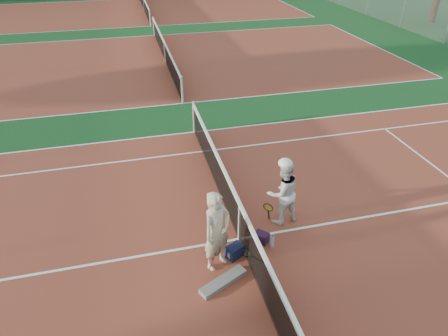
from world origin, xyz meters
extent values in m
plane|color=#0F3917|center=(0.00, 0.00, 0.00)|extent=(130.00, 130.00, 0.00)
cube|color=maroon|center=(0.00, 0.00, 0.00)|extent=(23.77, 10.97, 0.01)
cube|color=maroon|center=(0.00, 13.50, 0.00)|extent=(23.77, 10.97, 0.01)
cube|color=maroon|center=(0.00, 27.00, 0.00)|extent=(23.77, 10.97, 0.01)
imported|color=#BAAB90|center=(-0.65, -0.62, 0.90)|extent=(0.79, 0.71, 1.80)
imported|color=silver|center=(1.14, 0.41, 0.82)|extent=(0.90, 0.76, 1.65)
cube|color=black|center=(-0.24, -0.49, 0.14)|extent=(0.43, 0.38, 0.28)
cube|color=black|center=(0.46, -0.20, 0.12)|extent=(0.36, 0.36, 0.25)
cube|color=#66615C|center=(-0.66, -1.17, 0.06)|extent=(1.05, 0.67, 0.11)
cylinder|color=#C9E2FF|center=(0.63, -0.42, 0.15)|extent=(0.09, 0.09, 0.30)
camera|label=1|loc=(-1.98, -6.49, 6.17)|focal=32.00mm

